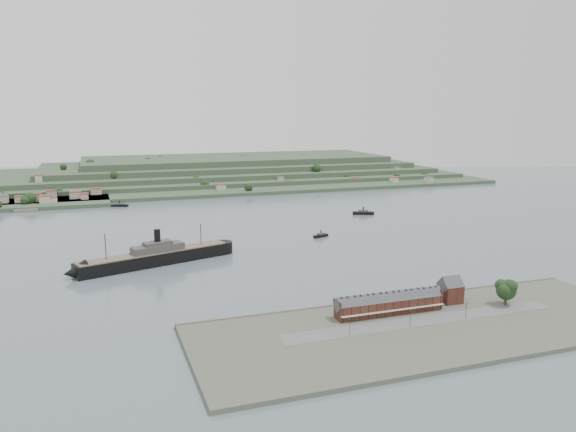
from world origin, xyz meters
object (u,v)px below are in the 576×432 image
object	(u,v)px
gabled_building	(450,290)
steamship	(151,258)
terrace_row	(389,304)
fig_tree	(507,289)
tugboat	(321,235)

from	to	relation	value
gabled_building	steamship	bearing A→B (deg)	136.75
terrace_row	gabled_building	xyz separation A→B (m)	(37.50, 4.02, 1.34)
gabled_building	fig_tree	size ratio (longest dim) A/B	1.02
gabled_building	fig_tree	world-z (taller)	gabled_building
fig_tree	terrace_row	bearing A→B (deg)	171.10
terrace_row	tugboat	xyz separation A→B (m)	(36.02, 171.59, -5.40)
steamship	fig_tree	xyz separation A→B (m)	(160.39, -142.00, 5.31)
fig_tree	gabled_building	bearing A→B (deg)	150.32
steamship	tugboat	xyz separation A→B (m)	(134.97, 39.22, -3.68)
gabled_building	tugboat	bearing A→B (deg)	90.50
terrace_row	fig_tree	size ratio (longest dim) A/B	4.03
gabled_building	tugboat	distance (m)	167.71
tugboat	fig_tree	xyz separation A→B (m)	(25.42, -181.21, 8.99)
steamship	tugboat	world-z (taller)	steamship
terrace_row	tugboat	size ratio (longest dim) A/B	4.11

